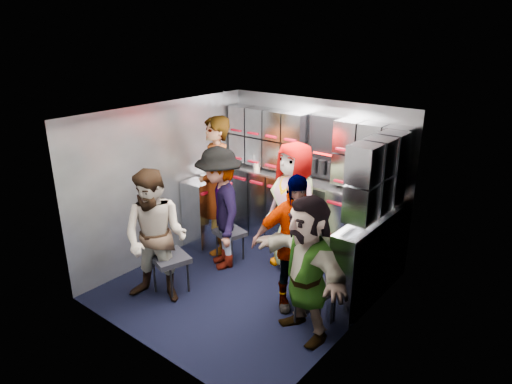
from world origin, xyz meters
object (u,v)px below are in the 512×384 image
Objects in this scene: jump_seat_near_right at (314,290)px; jump_seat_center at (300,235)px; jump_seat_mid_right at (302,269)px; attendant_arc_d at (294,243)px; attendant_arc_e at (306,268)px; jump_seat_near_left at (170,260)px; jump_seat_mid_left at (230,234)px; attendant_arc_c at (294,206)px; attendant_standing at (216,186)px; attendant_arc_a at (156,238)px; attendant_arc_b at (220,209)px.

jump_seat_center is at bearing 129.35° from jump_seat_near_right.
jump_seat_mid_right is 0.44m from attendant_arc_d.
jump_seat_near_right is at bearing 110.06° from attendant_arc_e.
jump_seat_near_left is 1.14× the size of jump_seat_mid_left.
jump_seat_near_left is at bearing -105.13° from attendant_arc_c.
jump_seat_center is 0.23× the size of attendant_standing.
attendant_arc_d is 1.03× the size of attendant_arc_e.
jump_seat_center is at bearing 42.59° from attendant_arc_a.
jump_seat_near_left is 1.06× the size of jump_seat_near_right.
attendant_arc_e is at bearing -22.91° from jump_seat_mid_left.
jump_seat_near_left is 0.33× the size of attendant_arc_e.
jump_seat_center is at bearing 102.30° from attendant_arc_c.
jump_seat_mid_right is (1.28, 0.85, -0.04)m from jump_seat_near_left.
attendant_arc_c reaches higher than attendant_arc_a.
attendant_arc_e is (0.37, -0.51, 0.38)m from jump_seat_mid_right.
attendant_standing is 1.70m from attendant_arc_d.
jump_seat_mid_left is 0.26× the size of attendant_arc_c.
attendant_arc_b is (0.01, 1.03, 0.02)m from attendant_arc_a.
jump_seat_center is 1.62m from attendant_arc_e.
jump_seat_near_left is 0.30× the size of attendant_arc_c.
attendant_arc_c is 1.11× the size of attendant_arc_e.
attendant_arc_d reaches higher than jump_seat_mid_right.
jump_seat_mid_left is 0.28× the size of attendant_arc_a.
attendant_arc_a is at bearing -90.00° from jump_seat_near_left.
attendant_arc_e reaches higher than jump_seat_mid_left.
attendant_arc_a is (0.34, -1.34, -0.17)m from attendant_standing.
jump_seat_mid_left is at bearing 120.55° from attendant_arc_d.
jump_seat_mid_left is at bearing 162.62° from jump_seat_near_right.
jump_seat_near_right is (1.64, -0.51, 0.04)m from jump_seat_mid_left.
jump_seat_near_right reaches higher than jump_seat_mid_right.
jump_seat_near_left is at bearing -162.52° from jump_seat_near_right.
jump_seat_center is at bearing 124.34° from jump_seat_mid_right.
attendant_standing is 1.26× the size of attendant_arc_e.
attendant_arc_d is at bearing 158.71° from jump_seat_near_right.
jump_seat_mid_right is at bearing 13.88° from attendant_arc_a.
jump_seat_near_right is 0.29× the size of attendant_arc_b.
jump_seat_mid_left is at bearing 177.15° from attendant_arc_e.
jump_seat_near_right is at bearing 22.82° from attendant_arc_b.
jump_seat_mid_left is 1.28m from attendant_arc_a.
attendant_standing is (-1.62, 0.31, 0.57)m from jump_seat_mid_right.
jump_seat_near_left reaches higher than jump_seat_center.
attendant_arc_c reaches higher than jump_seat_near_left.
jump_seat_center is at bearing 80.40° from attendant_arc_b.
attendant_arc_a is at bearing -36.38° from attendant_standing.
attendant_arc_e is at bearing -54.82° from jump_seat_center.
jump_seat_near_right is 2.16m from attendant_standing.
jump_seat_mid_right is 1.34m from attendant_arc_b.
jump_seat_near_left is 0.26× the size of attendant_standing.
attendant_arc_c reaches higher than jump_seat_near_right.
jump_seat_near_right is 0.30× the size of attendant_arc_a.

